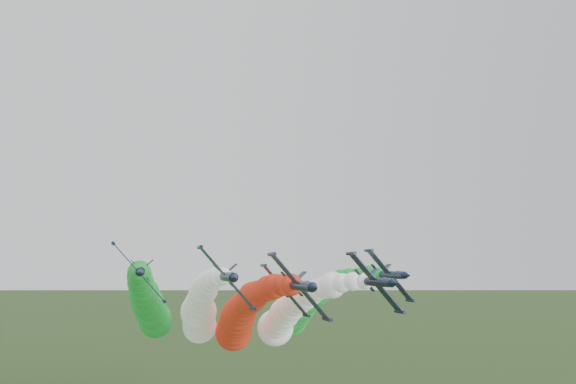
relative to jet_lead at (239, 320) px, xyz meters
name	(u,v)px	position (x,y,z in m)	size (l,w,h in m)	color
jet_lead	(239,320)	(0.00, 0.00, 0.00)	(14.92, 93.88, 24.13)	#101B32
jet_inner_left	(200,313)	(-8.26, 6.45, 1.21)	(14.65, 93.61, 23.86)	#101B32
jet_inner_right	(286,315)	(12.70, 4.72, 0.31)	(15.09, 94.05, 24.30)	#101B32
jet_outer_left	(150,308)	(-19.77, 12.95, 2.15)	(14.48, 93.44, 23.69)	#101B32
jet_outer_right	(302,309)	(20.47, 17.29, 0.85)	(14.90, 93.86, 24.11)	#101B32
jet_trail	(239,316)	(3.62, 19.02, -0.86)	(14.17, 93.13, 23.38)	#101B32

